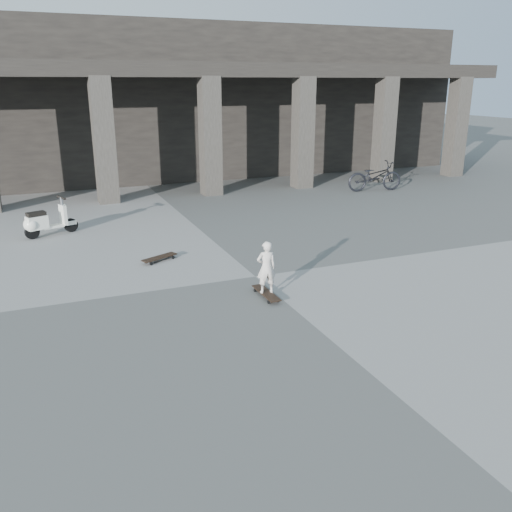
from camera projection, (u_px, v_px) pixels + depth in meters
name	position (u px, v px, depth m)	size (l,w,h in m)	color
ground	(255.00, 277.00, 11.12)	(90.00, 90.00, 0.00)	#535350
colonnade	(129.00, 101.00, 22.31)	(28.00, 8.82, 6.00)	black
longboard	(266.00, 293.00, 10.05)	(0.23, 0.90, 0.09)	black
skateboard_spare	(159.00, 258.00, 12.05)	(0.87, 0.56, 0.10)	black
child	(266.00, 267.00, 9.89)	(0.36, 0.24, 0.99)	silver
scooter	(42.00, 222.00, 13.83)	(1.34, 0.70, 0.98)	black
bicycle	(375.00, 176.00, 19.66)	(0.71, 2.03, 1.07)	black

